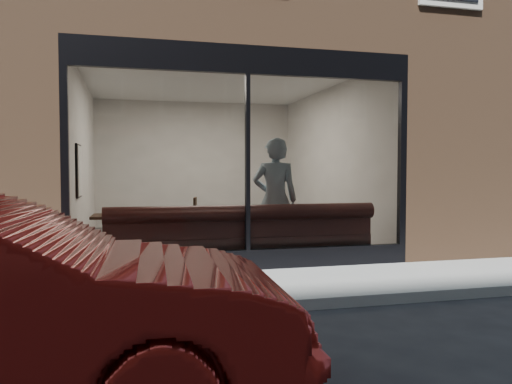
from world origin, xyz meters
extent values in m
plane|color=black|center=(0.00, 0.00, 0.00)|extent=(120.00, 120.00, 0.00)
cube|color=gray|center=(0.00, 1.00, 0.01)|extent=(40.00, 2.00, 0.01)
cube|color=gray|center=(0.00, -0.05, 0.06)|extent=(40.00, 0.10, 0.12)
cube|color=brown|center=(-3.75, 8.00, 1.60)|extent=(2.50, 12.00, 3.20)
cube|color=brown|center=(3.75, 8.00, 1.60)|extent=(2.50, 12.00, 3.20)
cube|color=brown|center=(0.00, 11.00, 1.60)|extent=(5.00, 6.00, 3.20)
plane|color=#2D2D30|center=(0.00, 5.00, 0.02)|extent=(6.00, 6.00, 0.00)
plane|color=white|center=(0.00, 5.00, 3.19)|extent=(6.00, 6.00, 0.00)
plane|color=beige|center=(0.00, 7.99, 1.60)|extent=(5.00, 0.00, 5.00)
plane|color=beige|center=(-2.49, 5.00, 1.60)|extent=(0.00, 6.00, 6.00)
plane|color=beige|center=(2.49, 5.00, 1.60)|extent=(0.00, 6.00, 6.00)
cube|color=black|center=(0.00, 2.05, 0.15)|extent=(5.00, 0.10, 0.30)
cube|color=black|center=(0.00, 2.05, 3.00)|extent=(5.00, 0.10, 0.40)
cube|color=black|center=(0.00, 2.05, 1.55)|extent=(0.06, 0.10, 2.50)
plane|color=white|center=(0.00, 2.02, 1.55)|extent=(4.80, 0.00, 4.80)
cube|color=#3E1D16|center=(0.00, 2.45, 0.23)|extent=(4.00, 0.55, 0.45)
imported|color=#8FABBC|center=(0.61, 2.73, 0.98)|extent=(0.80, 0.62, 1.95)
cube|color=black|center=(-1.87, 3.01, 0.74)|extent=(0.68, 0.68, 0.04)
cube|color=black|center=(1.06, 3.38, 0.74)|extent=(0.78, 0.78, 0.04)
cube|color=black|center=(-0.68, 4.16, 0.24)|extent=(0.46, 0.46, 0.04)
cube|color=white|center=(-2.45, 3.98, 1.43)|extent=(0.02, 0.63, 0.84)
camera|label=1|loc=(-1.61, -4.87, 1.44)|focal=35.00mm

